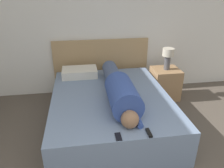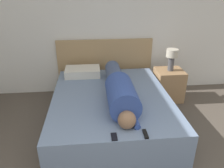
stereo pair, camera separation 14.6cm
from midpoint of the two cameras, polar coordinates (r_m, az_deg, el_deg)
wall_back at (r=4.17m, az=0.02°, el=15.16°), size 5.78×0.06×2.60m
bed at (r=3.34m, az=0.99°, el=-6.71°), size 1.70×2.10×0.50m
headboard at (r=4.30m, az=-0.83°, el=4.73°), size 1.82×0.04×1.05m
nightstand at (r=4.20m, az=15.50°, el=-0.19°), size 0.49×0.46×0.57m
table_lamp at (r=4.01m, az=16.37°, el=6.89°), size 0.21×0.21×0.39m
person_lying at (r=3.01m, az=3.33°, el=-1.44°), size 0.38×1.74×0.38m
pillow_near_headboard at (r=3.91m, az=-6.61°, el=3.20°), size 0.61×0.40×0.14m
tv_remote at (r=2.46m, az=10.45°, el=-12.74°), size 0.04×0.15×0.02m
cell_phone at (r=2.39m, az=2.35°, el=-13.63°), size 0.06×0.13×0.01m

